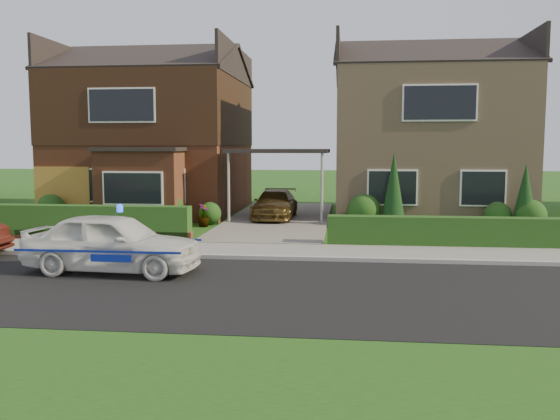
# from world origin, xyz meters

# --- Properties ---
(ground) EXTENTS (120.00, 120.00, 0.00)m
(ground) POSITION_xyz_m (0.00, 0.00, 0.00)
(ground) COLOR #154312
(ground) RESTS_ON ground
(road) EXTENTS (60.00, 6.00, 0.02)m
(road) POSITION_xyz_m (0.00, 0.00, 0.00)
(road) COLOR black
(road) RESTS_ON ground
(kerb) EXTENTS (60.00, 0.16, 0.12)m
(kerb) POSITION_xyz_m (0.00, 3.05, 0.06)
(kerb) COLOR #9E9993
(kerb) RESTS_ON ground
(sidewalk) EXTENTS (60.00, 2.00, 0.10)m
(sidewalk) POSITION_xyz_m (0.00, 4.10, 0.05)
(sidewalk) COLOR slate
(sidewalk) RESTS_ON ground
(grass_verge) EXTENTS (60.00, 4.00, 0.01)m
(grass_verge) POSITION_xyz_m (0.00, -5.00, 0.00)
(grass_verge) COLOR #154312
(grass_verge) RESTS_ON ground
(driveway) EXTENTS (3.80, 12.00, 0.12)m
(driveway) POSITION_xyz_m (0.00, 11.00, 0.06)
(driveway) COLOR #666059
(driveway) RESTS_ON ground
(house_left) EXTENTS (7.50, 9.53, 7.25)m
(house_left) POSITION_xyz_m (-5.78, 13.90, 3.81)
(house_left) COLOR brown
(house_left) RESTS_ON ground
(house_right) EXTENTS (7.50, 8.06, 7.25)m
(house_right) POSITION_xyz_m (5.80, 13.99, 3.66)
(house_right) COLOR tan
(house_right) RESTS_ON ground
(carport_link) EXTENTS (3.80, 3.00, 2.77)m
(carport_link) POSITION_xyz_m (0.00, 10.95, 2.66)
(carport_link) COLOR black
(carport_link) RESTS_ON ground
(garage_door) EXTENTS (2.20, 0.10, 2.10)m
(garage_door) POSITION_xyz_m (-8.25, 9.96, 1.05)
(garage_door) COLOR #945A20
(garage_door) RESTS_ON ground
(dwarf_wall) EXTENTS (7.70, 0.25, 0.36)m
(dwarf_wall) POSITION_xyz_m (-5.80, 5.30, 0.18)
(dwarf_wall) COLOR brown
(dwarf_wall) RESTS_ON ground
(hedge_left) EXTENTS (7.50, 0.55, 0.90)m
(hedge_left) POSITION_xyz_m (-5.80, 5.45, 0.00)
(hedge_left) COLOR #123B13
(hedge_left) RESTS_ON ground
(hedge_right) EXTENTS (7.50, 0.55, 0.80)m
(hedge_right) POSITION_xyz_m (5.80, 5.35, 0.00)
(hedge_right) COLOR #123B13
(hedge_right) RESTS_ON ground
(shrub_left_far) EXTENTS (1.08, 1.08, 1.08)m
(shrub_left_far) POSITION_xyz_m (-8.50, 9.50, 0.54)
(shrub_left_far) COLOR #123B13
(shrub_left_far) RESTS_ON ground
(shrub_left_mid) EXTENTS (1.32, 1.32, 1.32)m
(shrub_left_mid) POSITION_xyz_m (-4.00, 9.30, 0.66)
(shrub_left_mid) COLOR #123B13
(shrub_left_mid) RESTS_ON ground
(shrub_left_near) EXTENTS (0.84, 0.84, 0.84)m
(shrub_left_near) POSITION_xyz_m (-2.40, 9.60, 0.42)
(shrub_left_near) COLOR #123B13
(shrub_left_near) RESTS_ON ground
(shrub_right_near) EXTENTS (1.20, 1.20, 1.20)m
(shrub_right_near) POSITION_xyz_m (3.20, 9.40, 0.60)
(shrub_right_near) COLOR #123B13
(shrub_right_near) RESTS_ON ground
(shrub_right_mid) EXTENTS (0.96, 0.96, 0.96)m
(shrub_right_mid) POSITION_xyz_m (7.80, 9.50, 0.48)
(shrub_right_mid) COLOR #123B13
(shrub_right_mid) RESTS_ON ground
(shrub_right_far) EXTENTS (1.08, 1.08, 1.08)m
(shrub_right_far) POSITION_xyz_m (8.80, 9.20, 0.54)
(shrub_right_far) COLOR #123B13
(shrub_right_far) RESTS_ON ground
(conifer_a) EXTENTS (0.90, 0.90, 2.60)m
(conifer_a) POSITION_xyz_m (4.20, 9.20, 1.30)
(conifer_a) COLOR black
(conifer_a) RESTS_ON ground
(conifer_b) EXTENTS (0.90, 0.90, 2.20)m
(conifer_b) POSITION_xyz_m (8.60, 9.20, 1.10)
(conifer_b) COLOR black
(conifer_b) RESTS_ON ground
(police_car) EXTENTS (3.70, 4.11, 1.53)m
(police_car) POSITION_xyz_m (-2.71, 1.20, 0.69)
(police_car) COLOR silver
(police_car) RESTS_ON ground
(driveway_car) EXTENTS (1.55, 3.71, 1.07)m
(driveway_car) POSITION_xyz_m (-0.15, 10.88, 0.66)
(driveway_car) COLOR brown
(driveway_car) RESTS_ON driveway
(potted_plant_a) EXTENTS (0.39, 0.28, 0.70)m
(potted_plant_a) POSITION_xyz_m (-9.00, 9.00, 0.35)
(potted_plant_a) COLOR gray
(potted_plant_a) RESTS_ON ground
(potted_plant_b) EXTENTS (0.47, 0.45, 0.67)m
(potted_plant_b) POSITION_xyz_m (-6.82, 6.00, 0.34)
(potted_plant_b) COLOR gray
(potted_plant_b) RESTS_ON ground
(potted_plant_c) EXTENTS (0.48, 0.48, 0.82)m
(potted_plant_c) POSITION_xyz_m (-2.50, 9.00, 0.41)
(potted_plant_c) COLOR gray
(potted_plant_c) RESTS_ON ground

